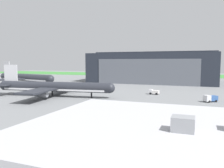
{
  "coord_description": "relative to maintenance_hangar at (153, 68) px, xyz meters",
  "views": [
    {
      "loc": [
        27.34,
        -70.69,
        13.22
      ],
      "look_at": [
        -5.57,
        15.87,
        4.26
      ],
      "focal_mm": 36.99,
      "sensor_mm": 36.0,
      "label": 1
    }
  ],
  "objects": [
    {
      "name": "airliner_far_left",
      "position": [
        -62.09,
        -48.88,
        -5.06
      ],
      "size": [
        43.28,
        33.91,
        13.35
      ],
      "color": "#282B33",
      "rests_on": "ground_plane"
    },
    {
      "name": "grass_field_strip",
      "position": [
        1.56,
        79.87,
        -9.38
      ],
      "size": [
        440.0,
        56.0,
        0.08
      ],
      "primitive_type": "cube",
      "color": "#3E893A",
      "rests_on": "ground_plane"
    },
    {
      "name": "airliner_near_right",
      "position": [
        -22.85,
        -78.15,
        -5.76
      ],
      "size": [
        46.76,
        37.34,
        12.03
      ],
      "color": "#282B33",
      "rests_on": "ground_plane"
    },
    {
      "name": "ops_van",
      "position": [
        11.75,
        -58.92,
        -8.35
      ],
      "size": [
        4.22,
        2.29,
        2.04
      ],
      "color": "silver",
      "rests_on": "ground_plane"
    },
    {
      "name": "pushback_tractor",
      "position": [
        32.52,
        -70.0,
        -8.19
      ],
      "size": [
        4.78,
        4.64,
        2.3
      ],
      "color": "silver",
      "rests_on": "ground_plane"
    },
    {
      "name": "maintenance_hangar",
      "position": [
        0.0,
        0.0,
        0.0
      ],
      "size": [
        77.79,
        42.09,
        19.75
      ],
      "color": "#232833",
      "rests_on": "ground_plane"
    },
    {
      "name": "ground_plane",
      "position": [
        1.56,
        -80.98,
        -9.42
      ],
      "size": [
        440.0,
        440.0,
        0.0
      ],
      "primitive_type": "plane",
      "color": "slate"
    }
  ]
}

